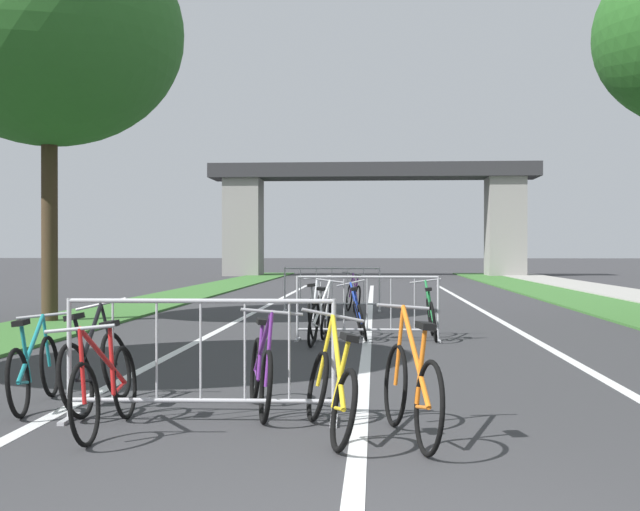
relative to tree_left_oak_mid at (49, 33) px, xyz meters
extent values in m
cube|color=#386B2D|center=(0.37, 9.05, -5.80)|extent=(2.21, 53.08, 0.05)
cube|color=#386B2D|center=(12.44, 9.05, -5.80)|extent=(2.21, 53.08, 0.05)
cube|color=silver|center=(6.40, 2.69, -5.83)|extent=(0.14, 30.71, 0.01)
cube|color=silver|center=(9.11, 2.69, -5.83)|extent=(0.14, 30.71, 0.01)
cube|color=silver|center=(3.69, 2.69, -5.83)|extent=(0.14, 30.71, 0.01)
cube|color=#2D2D30|center=(6.40, 31.20, 0.13)|extent=(18.55, 2.94, 0.80)
cube|color=gray|center=(-1.06, 31.20, -3.05)|extent=(2.06, 2.40, 5.56)
cube|color=gray|center=(13.86, 31.20, -3.05)|extent=(2.06, 2.40, 5.56)
cylinder|color=#3D2D1E|center=(0.00, 0.00, -3.91)|extent=(0.32, 0.32, 3.83)
ellipsoid|color=#2D6628|center=(0.00, 0.00, 0.01)|extent=(5.36, 5.36, 4.56)
cylinder|color=#ADADB2|center=(3.91, -9.32, -5.30)|extent=(0.04, 0.04, 1.05)
cube|color=#ADADB2|center=(3.91, -9.32, -5.81)|extent=(0.07, 0.44, 0.03)
cylinder|color=#ADADB2|center=(6.18, -9.26, -5.30)|extent=(0.04, 0.04, 1.05)
cube|color=#ADADB2|center=(6.18, -9.26, -5.81)|extent=(0.07, 0.44, 0.03)
cylinder|color=#ADADB2|center=(5.05, -9.29, -4.80)|extent=(2.27, 0.10, 0.04)
cylinder|color=#ADADB2|center=(5.05, -9.29, -5.65)|extent=(2.27, 0.10, 0.04)
cylinder|color=#ADADB2|center=(4.29, -9.31, -5.21)|extent=(0.02, 0.02, 0.87)
cylinder|color=#ADADB2|center=(4.67, -9.30, -5.21)|extent=(0.02, 0.02, 0.87)
cylinder|color=#ADADB2|center=(5.05, -9.29, -5.21)|extent=(0.02, 0.02, 0.87)
cylinder|color=#ADADB2|center=(5.42, -9.28, -5.21)|extent=(0.02, 0.02, 0.87)
cylinder|color=#ADADB2|center=(5.80, -9.27, -5.21)|extent=(0.02, 0.02, 0.87)
cylinder|color=#ADADB2|center=(5.27, -2.88, -5.30)|extent=(0.04, 0.04, 1.05)
cube|color=#ADADB2|center=(5.27, -2.88, -5.81)|extent=(0.06, 0.44, 0.03)
cylinder|color=#ADADB2|center=(7.54, -2.86, -5.30)|extent=(0.04, 0.04, 1.05)
cube|color=#ADADB2|center=(7.54, -2.86, -5.81)|extent=(0.06, 0.44, 0.03)
cylinder|color=#ADADB2|center=(6.41, -2.87, -4.80)|extent=(2.27, 0.06, 0.04)
cylinder|color=#ADADB2|center=(6.41, -2.87, -5.65)|extent=(2.27, 0.06, 0.04)
cylinder|color=#ADADB2|center=(5.65, -2.88, -5.21)|extent=(0.02, 0.02, 0.87)
cylinder|color=#ADADB2|center=(6.03, -2.88, -5.21)|extent=(0.02, 0.02, 0.87)
cylinder|color=#ADADB2|center=(6.41, -2.87, -5.21)|extent=(0.02, 0.02, 0.87)
cylinder|color=#ADADB2|center=(6.78, -2.87, -5.21)|extent=(0.02, 0.02, 0.87)
cylinder|color=#ADADB2|center=(7.16, -2.87, -5.21)|extent=(0.02, 0.02, 0.87)
cylinder|color=#ADADB2|center=(4.37, 3.52, -5.30)|extent=(0.04, 0.04, 1.05)
cube|color=#ADADB2|center=(4.37, 3.52, -5.81)|extent=(0.07, 0.44, 0.03)
cylinder|color=#ADADB2|center=(6.63, 3.57, -5.30)|extent=(0.04, 0.04, 1.05)
cube|color=#ADADB2|center=(6.63, 3.57, -5.81)|extent=(0.07, 0.44, 0.03)
cylinder|color=#ADADB2|center=(5.50, 3.55, -4.80)|extent=(2.27, 0.09, 0.04)
cylinder|color=#ADADB2|center=(5.50, 3.55, -5.65)|extent=(2.27, 0.09, 0.04)
cylinder|color=#ADADB2|center=(4.74, 3.53, -5.21)|extent=(0.02, 0.02, 0.87)
cylinder|color=#ADADB2|center=(5.12, 3.54, -5.21)|extent=(0.02, 0.02, 0.87)
cylinder|color=#ADADB2|center=(5.50, 3.55, -5.21)|extent=(0.02, 0.02, 0.87)
cylinder|color=#ADADB2|center=(5.88, 3.55, -5.21)|extent=(0.02, 0.02, 0.87)
cylinder|color=#ADADB2|center=(6.26, 3.56, -5.21)|extent=(0.02, 0.02, 0.87)
torus|color=black|center=(6.11, 2.67, -5.50)|extent=(0.26, 0.68, 0.66)
torus|color=black|center=(5.91, 3.63, -5.50)|extent=(0.26, 0.68, 0.66)
cylinder|color=#662884|center=(6.06, 3.14, -5.21)|extent=(0.16, 0.95, 0.61)
cylinder|color=#662884|center=(6.09, 2.95, -5.25)|extent=(0.14, 0.10, 0.60)
cylinder|color=#662884|center=(6.08, 2.83, -5.52)|extent=(0.10, 0.32, 0.08)
cylinder|color=#662884|center=(5.96, 3.62, -5.21)|extent=(0.13, 0.07, 0.58)
cube|color=black|center=(6.14, 2.93, -4.96)|extent=(0.15, 0.26, 0.06)
cylinder|color=#99999E|center=(6.00, 3.60, -4.92)|extent=(0.54, 0.14, 0.10)
torus|color=black|center=(4.36, -9.22, -5.51)|extent=(0.10, 0.63, 0.63)
torus|color=black|center=(4.37, -10.24, -5.51)|extent=(0.10, 0.63, 0.63)
cylinder|color=red|center=(4.34, -9.71, -5.23)|extent=(0.09, 0.99, 0.59)
cylinder|color=red|center=(4.34, -9.51, -5.27)|extent=(0.11, 0.12, 0.58)
cylinder|color=red|center=(4.37, -9.39, -5.54)|extent=(0.04, 0.33, 0.07)
cylinder|color=red|center=(4.35, -10.22, -5.23)|extent=(0.10, 0.09, 0.56)
cube|color=black|center=(4.32, -9.48, -4.99)|extent=(0.11, 0.24, 0.06)
cylinder|color=#99999E|center=(4.32, -10.19, -4.96)|extent=(0.54, 0.03, 0.08)
torus|color=black|center=(6.91, -10.36, -5.49)|extent=(0.23, 0.69, 0.69)
torus|color=black|center=(6.70, -9.37, -5.49)|extent=(0.23, 0.69, 0.69)
cylinder|color=orange|center=(6.83, -9.88, -5.16)|extent=(0.19, 0.98, 0.69)
cylinder|color=orange|center=(6.87, -10.07, -5.23)|extent=(0.11, 0.11, 0.62)
cylinder|color=orange|center=(6.87, -10.20, -5.51)|extent=(0.10, 0.33, 0.08)
cylinder|color=orange|center=(6.73, -9.39, -5.16)|extent=(0.11, 0.08, 0.66)
cube|color=black|center=(6.90, -10.10, -4.93)|extent=(0.15, 0.26, 0.06)
cylinder|color=#99999E|center=(6.76, -9.40, -4.83)|extent=(0.44, 0.12, 0.06)
torus|color=black|center=(6.32, -3.02, -5.53)|extent=(0.22, 0.62, 0.60)
torus|color=black|center=(6.23, -2.03, -5.53)|extent=(0.22, 0.62, 0.60)
cylinder|color=#1E389E|center=(6.22, -2.55, -5.23)|extent=(0.26, 0.96, 0.63)
cylinder|color=#1E389E|center=(6.25, -2.74, -5.28)|extent=(0.17, 0.13, 0.59)
cylinder|color=#1E389E|center=(6.31, -2.86, -5.55)|extent=(0.05, 0.32, 0.07)
cylinder|color=#1E389E|center=(6.17, -2.06, -5.23)|extent=(0.17, 0.10, 0.61)
cube|color=black|center=(6.19, -2.78, -4.99)|extent=(0.13, 0.25, 0.07)
cylinder|color=#99999E|center=(6.11, -2.09, -4.93)|extent=(0.48, 0.07, 0.13)
torus|color=black|center=(5.53, -3.01, -5.48)|extent=(0.16, 0.70, 0.69)
torus|color=black|center=(5.60, -1.93, -5.48)|extent=(0.16, 0.70, 0.69)
cylinder|color=#B7B7BC|center=(5.53, -2.49, -5.16)|extent=(0.04, 1.06, 0.68)
cylinder|color=#B7B7BC|center=(5.52, -2.70, -5.24)|extent=(0.12, 0.12, 0.60)
cylinder|color=#B7B7BC|center=(5.54, -2.83, -5.51)|extent=(0.06, 0.35, 0.08)
cylinder|color=#B7B7BC|center=(5.57, -1.95, -5.16)|extent=(0.12, 0.09, 0.65)
cube|color=black|center=(5.49, -2.73, -4.94)|extent=(0.12, 0.25, 0.06)
cylinder|color=#99999E|center=(5.53, -1.97, -4.84)|extent=(0.47, 0.06, 0.08)
torus|color=black|center=(3.43, -9.26, -5.52)|extent=(0.18, 0.62, 0.62)
torus|color=black|center=(3.30, -8.22, -5.52)|extent=(0.18, 0.62, 0.62)
cylinder|color=#197A7F|center=(3.34, -8.77, -5.27)|extent=(0.22, 1.01, 0.54)
cylinder|color=#197A7F|center=(3.37, -8.97, -5.29)|extent=(0.10, 0.13, 0.55)
cylinder|color=#197A7F|center=(3.41, -9.09, -5.55)|extent=(0.07, 0.34, 0.07)
cylinder|color=#197A7F|center=(3.28, -8.25, -5.27)|extent=(0.09, 0.10, 0.51)
cube|color=black|center=(3.35, -9.01, -5.02)|extent=(0.13, 0.25, 0.06)
cylinder|color=#99999E|center=(3.25, -8.28, -5.01)|extent=(0.51, 0.09, 0.08)
torus|color=black|center=(7.45, -3.02, -5.50)|extent=(0.14, 0.66, 0.65)
torus|color=black|center=(7.46, -2.02, -5.50)|extent=(0.14, 0.66, 0.65)
cylinder|color=#1E7238|center=(7.42, -2.55, -5.20)|extent=(0.11, 0.98, 0.65)
cylinder|color=#1E7238|center=(7.43, -2.74, -5.28)|extent=(0.12, 0.12, 0.56)
cylinder|color=#1E7238|center=(7.46, -2.86, -5.53)|extent=(0.04, 0.33, 0.08)
cylinder|color=#1E7238|center=(7.42, -2.05, -5.20)|extent=(0.12, 0.09, 0.62)
cube|color=black|center=(7.39, -2.77, -5.00)|extent=(0.11, 0.24, 0.06)
cylinder|color=#99999E|center=(7.38, -2.07, -4.89)|extent=(0.53, 0.03, 0.10)
torus|color=black|center=(3.95, -9.27, -5.49)|extent=(0.22, 0.68, 0.66)
torus|color=black|center=(4.00, -8.31, -5.49)|extent=(0.22, 0.68, 0.66)
cylinder|color=black|center=(3.91, -8.81, -5.19)|extent=(0.13, 0.94, 0.63)
cylinder|color=black|center=(3.91, -8.99, -5.25)|extent=(0.18, 0.11, 0.59)
cylinder|color=black|center=(3.96, -9.12, -5.52)|extent=(0.06, 0.31, 0.08)
cylinder|color=black|center=(3.93, -8.33, -5.19)|extent=(0.18, 0.08, 0.61)
cube|color=black|center=(3.85, -9.02, -4.96)|extent=(0.12, 0.25, 0.07)
cylinder|color=#99999E|center=(3.86, -8.35, -4.89)|extent=(0.51, 0.05, 0.14)
torus|color=black|center=(6.30, -10.28, -5.52)|extent=(0.31, 0.64, 0.61)
torus|color=black|center=(6.04, -9.24, -5.52)|extent=(0.31, 0.64, 0.61)
cylinder|color=gold|center=(6.24, -9.77, -5.22)|extent=(0.17, 1.05, 0.64)
cylinder|color=gold|center=(6.27, -9.97, -5.30)|extent=(0.17, 0.09, 0.55)
cylinder|color=gold|center=(6.26, -10.12, -5.55)|extent=(0.12, 0.34, 0.07)
cylinder|color=gold|center=(6.11, -9.25, -5.22)|extent=(0.17, 0.05, 0.61)
cube|color=black|center=(6.33, -10.00, -5.03)|extent=(0.16, 0.26, 0.07)
cylinder|color=#99999E|center=(6.17, -9.26, -4.92)|extent=(0.53, 0.16, 0.14)
torus|color=black|center=(5.61, -3.89, -5.48)|extent=(0.21, 0.70, 0.69)
torus|color=black|center=(5.73, -2.85, -5.48)|extent=(0.21, 0.70, 0.69)
cylinder|color=silver|center=(5.71, -3.40, -5.17)|extent=(0.24, 1.01, 0.66)
cylinder|color=silver|center=(5.67, -3.60, -5.25)|extent=(0.11, 0.13, 0.59)
cylinder|color=silver|center=(5.63, -3.73, -5.51)|extent=(0.06, 0.34, 0.08)
cylinder|color=silver|center=(5.77, -2.88, -5.17)|extent=(0.12, 0.10, 0.63)
cube|color=black|center=(5.71, -3.64, -4.96)|extent=(0.13, 0.25, 0.06)
cylinder|color=#99999E|center=(5.80, -2.91, -4.86)|extent=(0.45, 0.08, 0.08)
torus|color=black|center=(5.39, -8.38, -5.52)|extent=(0.24, 0.63, 0.63)
torus|color=black|center=(5.61, -9.34, -5.52)|extent=(0.24, 0.63, 0.63)
cylinder|color=#662884|center=(5.52, -8.83, -5.20)|extent=(0.31, 0.93, 0.66)
cylinder|color=#662884|center=(5.47, -8.65, -5.30)|extent=(0.08, 0.12, 0.54)
cylinder|color=#662884|center=(5.42, -8.54, -5.54)|extent=(0.10, 0.32, 0.07)
cylinder|color=#662884|center=(5.63, -9.31, -5.20)|extent=(0.09, 0.11, 0.63)
cube|color=black|center=(5.48, -8.61, -5.03)|extent=(0.16, 0.26, 0.06)
cylinder|color=#99999E|center=(5.66, -9.28, -4.89)|extent=(0.52, 0.15, 0.08)
camera|label=1|loc=(6.53, -16.27, -4.37)|focal=46.63mm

